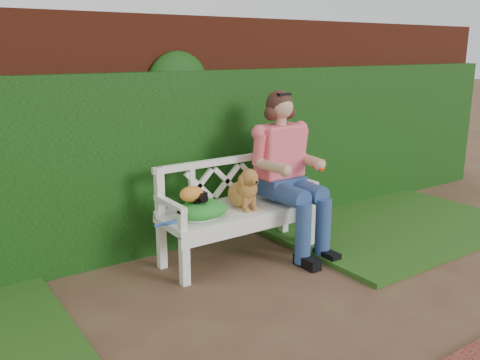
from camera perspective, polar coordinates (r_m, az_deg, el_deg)
ground at (r=3.74m, az=2.42°, el=-16.00°), size 60.00×60.00×0.00m
brick_wall at (r=4.93m, az=-10.94°, el=4.95°), size 10.00×0.30×2.20m
ivy_hedge at (r=4.78m, az=-9.72°, el=1.65°), size 10.00×0.18×1.70m
grass_right at (r=5.87m, az=15.96°, el=-4.67°), size 2.60×2.00×0.05m
garden_bench at (r=4.73m, az=0.00°, el=-5.99°), size 1.60×0.65×0.48m
seated_woman at (r=4.84m, az=4.87°, el=1.15°), size 0.95×1.07×1.57m
dog at (r=4.62m, az=0.37°, el=-0.84°), size 0.34×0.41×0.39m
tennis_racket at (r=4.39m, az=-4.81°, el=-4.15°), size 0.66×0.34×0.03m
green_bag at (r=4.39m, az=-4.29°, el=-3.30°), size 0.51×0.42×0.16m
camera_item at (r=4.33m, az=-4.62°, el=-1.89°), size 0.12×0.10×0.08m
baseball_glove at (r=4.32m, az=-5.45°, el=-1.57°), size 0.22×0.17×0.14m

